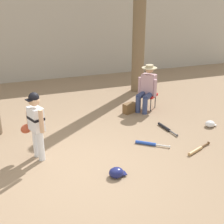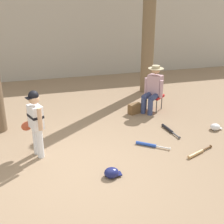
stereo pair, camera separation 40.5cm
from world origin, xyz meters
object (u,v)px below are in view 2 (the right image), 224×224
Objects in this scene: handbag_beside_stool at (135,109)px; batting_helmet_white at (215,127)px; tree_behind_spectator at (149,24)px; folding_stool at (154,97)px; young_ballplayer at (35,120)px; bat_blue_youth at (149,145)px; bat_black_composite at (169,129)px; batting_helmet_navy at (112,173)px; seated_spectator at (153,88)px; bat_wood_tan at (197,153)px.

batting_helmet_white is at bearing -45.92° from handbag_beside_stool.
tree_behind_spectator is 8.35× the size of folding_stool.
bat_blue_youth is at bearing -6.90° from young_ballplayer.
young_ballplayer is 1.80× the size of bat_black_composite.
batting_helmet_navy is at bearing -118.88° from tree_behind_spectator.
tree_behind_spectator reaches higher than handbag_beside_stool.
handbag_beside_stool is 1.12× the size of batting_helmet_navy.
seated_spectator is 1.43m from bat_black_composite.
batting_helmet_navy is (-1.38, -2.62, -0.05)m from handbag_beside_stool.
bat_wood_tan is at bearing -87.18° from bat_black_composite.
tree_behind_spectator reaches higher than batting_helmet_white.
young_ballplayer is at bearing 173.10° from bat_blue_youth.
folding_stool is 0.65m from handbag_beside_stool.
batting_helmet_white is (1.05, -0.24, 0.03)m from bat_black_composite.
tree_behind_spectator reaches higher than folding_stool.
tree_behind_spectator is 5.33m from batting_helmet_navy.
folding_stool reaches higher than batting_helmet_navy.
bat_black_composite is at bearing 5.83° from young_ballplayer.
folding_stool is 2.15m from bat_blue_youth.
tree_behind_spectator is at bearing 59.42° from handbag_beside_stool.
batting_helmet_white is at bearing 22.42° from batting_helmet_navy.
batting_helmet_navy reaches higher than bat_wood_tan.
tree_behind_spectator is 3.91× the size of seated_spectator.
handbag_beside_stool is (-1.01, -1.70, -1.95)m from tree_behind_spectator.
bat_blue_youth is 1.33m from batting_helmet_navy.
batting_helmet_white is (3.95, 0.06, -0.68)m from young_ballplayer.
tree_behind_spectator is 13.81× the size of handbag_beside_stool.
folding_stool is at bearing 117.66° from batting_helmet_white.
folding_stool is 1.85× the size of batting_helmet_navy.
batting_helmet_navy is at bearing -125.23° from seated_spectator.
tree_behind_spectator reaches higher than young_ballplayer.
batting_helmet_navy is at bearing -140.98° from bat_blue_youth.
handbag_beside_stool is (-0.59, -0.12, -0.23)m from folding_stool.
batting_helmet_navy reaches higher than bat_blue_youth.
bat_wood_tan is at bearing -36.60° from bat_blue_youth.
bat_black_composite is (2.90, 0.30, -0.71)m from young_ballplayer.
handbag_beside_stool is at bearing 30.98° from young_ballplayer.
seated_spectator is at bearing -106.70° from tree_behind_spectator.
bat_wood_tan is (-0.58, -4.06, -2.04)m from tree_behind_spectator.
young_ballplayer is at bearing -149.02° from handbag_beside_stool.
tree_behind_spectator is 3.63m from bat_black_composite.
batting_helmet_navy is (-1.03, -0.83, 0.04)m from bat_blue_youth.
tree_behind_spectator is at bearing 61.12° from batting_helmet_navy.
young_ballplayer is at bearing -152.30° from folding_stool.
young_ballplayer is 1.91× the size of bat_wood_tan.
seated_spectator is at bearing 54.77° from batting_helmet_navy.
bat_blue_youth is at bearing 39.02° from batting_helmet_navy.
bat_black_composite is at bearing -99.24° from folding_stool.
seated_spectator is at bearing 83.69° from bat_black_composite.
bat_blue_youth is at bearing -116.23° from folding_stool.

